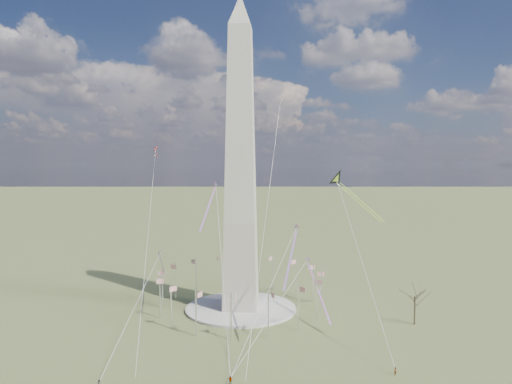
# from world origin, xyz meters

# --- Properties ---
(ground) EXTENTS (2000.00, 2000.00, 0.00)m
(ground) POSITION_xyz_m (0.00, 0.00, 0.00)
(ground) COLOR brown
(ground) RESTS_ON ground
(plaza) EXTENTS (36.00, 36.00, 0.80)m
(plaza) POSITION_xyz_m (0.00, 0.00, 0.40)
(plaza) COLOR beige
(plaza) RESTS_ON ground
(washington_monument) EXTENTS (15.56, 15.56, 100.00)m
(washington_monument) POSITION_xyz_m (0.00, 0.00, 47.95)
(washington_monument) COLOR #C1B2A2
(washington_monument) RESTS_ON plaza
(flagpole_ring) EXTENTS (54.40, 54.40, 13.00)m
(flagpole_ring) POSITION_xyz_m (-0.00, -0.00, 7.27)
(flagpole_ring) COLOR white
(flagpole_ring) RESTS_ON ground
(tree_near) EXTENTS (7.26, 7.26, 12.71)m
(tree_near) POSITION_xyz_m (52.73, -10.49, 9.06)
(tree_near) COLOR #453A2A
(tree_near) RESTS_ON ground
(person_east) EXTENTS (0.81, 0.77, 1.87)m
(person_east) POSITION_xyz_m (39.30, -44.19, 0.93)
(person_east) COLOR gray
(person_east) RESTS_ON ground
(person_west) EXTENTS (1.08, 0.92, 1.94)m
(person_west) POSITION_xyz_m (-24.47, -54.74, 0.97)
(person_west) COLOR gray
(person_west) RESTS_ON ground
(person_centre) EXTENTS (1.20, 0.58, 1.98)m
(person_centre) POSITION_xyz_m (2.95, -51.05, 0.99)
(person_centre) COLOR gray
(person_centre) RESTS_ON ground
(kite_delta_black) EXTENTS (17.35, 16.12, 15.90)m
(kite_delta_black) POSITION_xyz_m (31.91, 4.51, 41.80)
(kite_delta_black) COLOR black
(kite_delta_black) RESTS_ON ground
(kite_diamond_purple) EXTENTS (1.96, 3.19, 10.18)m
(kite_diamond_purple) POSITION_xyz_m (-26.99, 3.00, 17.54)
(kite_diamond_purple) COLOR navy
(kite_diamond_purple) RESTS_ON ground
(kite_streamer_left) EXTENTS (4.94, 20.61, 14.24)m
(kite_streamer_left) POSITION_xyz_m (16.47, -22.07, 24.47)
(kite_streamer_left) COLOR #F63126
(kite_streamer_left) RESTS_ON ground
(kite_streamer_mid) EXTENTS (2.76, 19.42, 13.32)m
(kite_streamer_mid) POSITION_xyz_m (-7.95, -11.10, 36.61)
(kite_streamer_mid) COLOR #F63126
(kite_streamer_mid) RESTS_ON ground
(kite_streamer_right) EXTENTS (7.02, 21.29, 14.93)m
(kite_streamer_right) POSITION_xyz_m (23.53, -7.08, 11.74)
(kite_streamer_right) COLOR #F63126
(kite_streamer_right) RESTS_ON ground
(kite_small_red) EXTENTS (1.45, 2.08, 4.33)m
(kite_small_red) POSITION_xyz_m (-36.66, 30.84, 53.14)
(kite_small_red) COLOR red
(kite_small_red) RESTS_ON ground
(kite_small_white) EXTENTS (1.10, 1.80, 4.32)m
(kite_small_white) POSITION_xyz_m (12.11, 38.20, 72.39)
(kite_small_white) COLOR white
(kite_small_white) RESTS_ON ground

